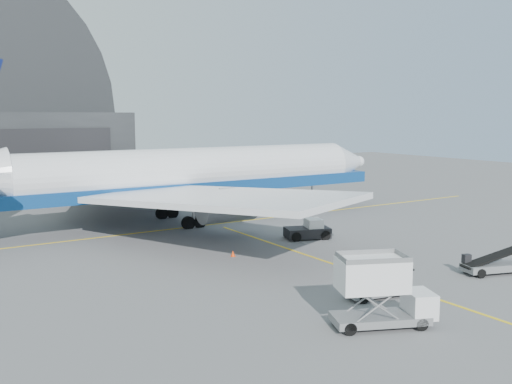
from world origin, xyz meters
TOP-DOWN VIEW (x-y plane):
  - ground at (0.00, 0.00)m, footprint 200.00×200.00m
  - taxi_lines at (0.00, 12.67)m, footprint 80.00×42.12m
  - distant_bldg_a at (38.00, 72.00)m, footprint 14.00×8.00m
  - distant_bldg_b at (55.00, 68.00)m, footprint 8.00×6.00m
  - airliner at (-2.86, 22.71)m, footprint 53.34×51.72m
  - catering_truck at (-6.55, -11.23)m, footprint 5.99×4.10m
  - pushback_tug at (4.19, 9.01)m, footprint 4.64×3.53m
  - belt_loader_a at (-2.91, -7.47)m, footprint 4.75×2.33m
  - belt_loader_b at (8.35, -8.00)m, footprint 5.43×3.11m
  - traffic_cone at (-5.41, 6.77)m, footprint 0.34×0.34m

SIDE VIEW (x-z plane):
  - ground at x=0.00m, z-range 0.00..0.00m
  - distant_bldg_a at x=38.00m, z-range -2.00..2.00m
  - distant_bldg_b at x=55.00m, z-range -1.40..1.40m
  - taxi_lines at x=0.00m, z-range 0.00..0.02m
  - traffic_cone at x=-5.41m, z-range -0.01..0.48m
  - belt_loader_a at x=-2.91m, z-range -0.34..1.43m
  - belt_loader_b at x=8.35m, z-range -0.39..1.65m
  - pushback_tug at x=4.19m, z-range -0.24..1.67m
  - catering_truck at x=-6.55m, z-range 0.02..3.89m
  - airliner at x=-2.86m, z-range -4.12..14.60m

